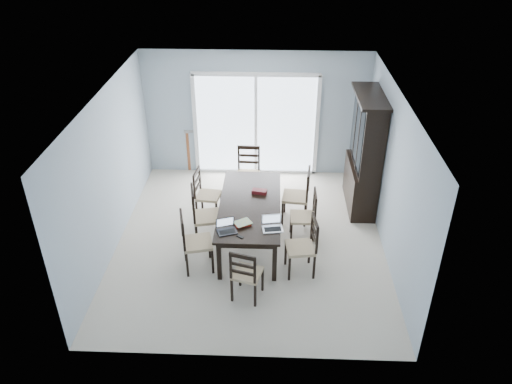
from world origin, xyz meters
TOP-DOWN VIEW (x-y plane):
  - floor at (0.00, 0.00)m, footprint 5.00×5.00m
  - ceiling at (0.00, 0.00)m, footprint 5.00×5.00m
  - back_wall at (0.00, 2.50)m, footprint 4.50×0.02m
  - wall_left at (-2.25, 0.00)m, footprint 0.02×5.00m
  - wall_right at (2.25, 0.00)m, footprint 0.02×5.00m
  - balcony at (0.00, 3.50)m, footprint 4.50×2.00m
  - railing at (0.00, 4.50)m, footprint 4.50×0.06m
  - dining_table at (0.00, 0.00)m, footprint 1.00×2.20m
  - china_hutch at (2.02, 1.25)m, footprint 0.50×1.38m
  - sliding_door at (0.00, 2.48)m, footprint 2.52×0.05m
  - chair_left_near at (-0.88, -0.75)m, footprint 0.54×0.53m
  - chair_left_mid at (-0.81, -0.05)m, footprint 0.55×0.54m
  - chair_left_far at (-0.88, 0.74)m, footprint 0.47×0.46m
  - chair_right_near at (0.91, -0.76)m, footprint 0.49×0.48m
  - chair_right_mid at (0.97, 0.10)m, footprint 0.42×0.40m
  - chair_right_far at (0.87, 0.68)m, footprint 0.50×0.49m
  - chair_end_near at (0.00, -1.45)m, footprint 0.49×0.50m
  - chair_end_far at (-0.11, 1.56)m, footprint 0.45×0.46m
  - laptop_dark at (-0.30, -0.81)m, footprint 0.34×0.28m
  - laptop_silver at (0.38, -0.72)m, footprint 0.34×0.26m
  - book_stack at (-0.09, -0.60)m, footprint 0.32×0.30m
  - cell_phone at (-0.10, -0.93)m, footprint 0.12×0.10m
  - game_box at (0.14, 0.35)m, footprint 0.27×0.16m
  - hot_tub at (-0.78, 3.44)m, footprint 2.12×1.97m

SIDE VIEW (x-z plane):
  - balcony at x=0.00m, z-range -0.10..0.00m
  - floor at x=0.00m, z-range 0.00..0.00m
  - hot_tub at x=-0.78m, z-range 0.00..0.94m
  - railing at x=0.00m, z-range 0.00..1.10m
  - chair_end_near at x=0.00m, z-range 0.03..1.08m
  - chair_right_mid at x=0.97m, z-range 0.03..1.10m
  - chair_left_far at x=-0.88m, z-range 0.03..1.11m
  - chair_right_near at x=0.91m, z-range 0.03..1.16m
  - chair_end_far at x=-0.11m, z-range 0.03..1.19m
  - chair_left_near at x=-0.88m, z-range 0.03..1.19m
  - chair_right_far at x=0.87m, z-range 0.03..1.22m
  - chair_left_mid at x=-0.81m, z-range 0.03..1.24m
  - dining_table at x=0.00m, z-range 0.30..1.05m
  - cell_phone at x=-0.10m, z-range 0.75..0.76m
  - book_stack at x=-0.09m, z-range 0.75..0.79m
  - game_box at x=0.14m, z-range 0.75..0.81m
  - laptop_dark at x=-0.30m, z-range 0.70..0.90m
  - laptop_silver at x=0.38m, z-range 0.70..0.91m
  - china_hutch at x=2.02m, z-range -0.03..2.17m
  - sliding_door at x=0.00m, z-range 0.00..2.18m
  - back_wall at x=0.00m, z-range 0.00..2.60m
  - wall_left at x=-2.25m, z-range 0.00..2.60m
  - wall_right at x=2.25m, z-range 0.00..2.60m
  - ceiling at x=0.00m, z-range 2.60..2.60m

